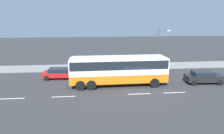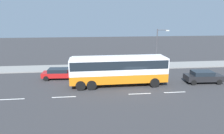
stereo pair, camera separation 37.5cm
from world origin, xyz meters
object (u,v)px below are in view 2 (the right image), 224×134
coach_bus (119,68)px  pedestrian_near_curb (86,62)px  car_red_compact (60,73)px  street_lamp (158,45)px  car_black_sedan (203,76)px

coach_bus → pedestrian_near_curb: (-3.91, 7.92, -0.97)m
coach_bus → car_red_compact: coach_bus is taller
car_red_compact → pedestrian_near_curb: (3.29, 4.48, 0.41)m
pedestrian_near_curb → street_lamp: (11.12, -0.47, 2.48)m
coach_bus → pedestrian_near_curb: bearing=115.6°
coach_bus → pedestrian_near_curb: 8.89m
car_red_compact → street_lamp: bearing=19.0°
coach_bus → street_lamp: bearing=45.3°
pedestrian_near_curb → street_lamp: street_lamp is taller
car_black_sedan → pedestrian_near_curb: bearing=153.8°
pedestrian_near_curb → street_lamp: bearing=-111.4°
car_black_sedan → pedestrian_near_curb: pedestrian_near_curb is taller
car_red_compact → car_black_sedan: 17.99m
car_red_compact → street_lamp: 15.24m
car_red_compact → street_lamp: street_lamp is taller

